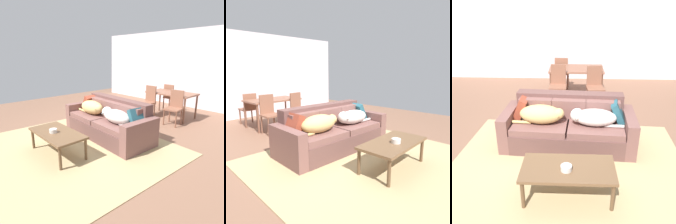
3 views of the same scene
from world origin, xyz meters
TOP-DOWN VIEW (x-y plane):
  - ground_plane at (0.00, 0.00)m, footprint 10.00×10.00m
  - back_partition at (0.00, 4.00)m, footprint 8.00×0.12m
  - area_rug at (0.18, -0.93)m, footprint 3.84×3.57m
  - couch at (0.19, -0.00)m, footprint 2.28×1.04m
  - dog_on_left_cushion at (-0.25, -0.13)m, footprint 0.88×0.42m
  - dog_on_right_cushion at (0.59, -0.18)m, footprint 0.88×0.41m
  - throw_pillow_by_left_arm at (-0.65, 0.10)m, footprint 0.27×0.38m
  - throw_pillow_by_right_arm at (1.03, 0.01)m, footprint 0.31×0.40m
  - coffee_table at (0.22, -1.32)m, footprint 1.19×0.60m
  - bowl_on_coffee_table at (0.20, -1.38)m, footprint 0.14×0.14m
  - dining_table at (0.32, 2.38)m, footprint 1.36×0.81m
  - dining_chair_near_left at (-0.11, 1.84)m, footprint 0.41×0.41m
  - dining_chair_near_right at (0.77, 1.84)m, footprint 0.44×0.44m
  - dining_chair_far_left at (-0.08, 2.99)m, footprint 0.41×0.41m

SIDE VIEW (x-z plane):
  - ground_plane at x=0.00m, z-range 0.00..0.00m
  - area_rug at x=0.18m, z-range 0.00..0.01m
  - couch at x=0.19m, z-range -0.10..0.76m
  - coffee_table at x=0.22m, z-range 0.17..0.62m
  - bowl_on_coffee_table at x=0.20m, z-range 0.44..0.51m
  - dining_chair_far_left at x=-0.08m, z-range 0.05..0.95m
  - dining_chair_near_right at x=0.77m, z-range 0.05..0.97m
  - dining_chair_near_left at x=-0.11m, z-range 0.05..1.00m
  - dog_on_right_cushion at x=0.59m, z-range 0.46..0.75m
  - dog_on_left_cushion at x=-0.25m, z-range 0.47..0.78m
  - throw_pillow_by_right_arm at x=1.03m, z-range 0.44..0.82m
  - throw_pillow_by_left_arm at x=-0.65m, z-range 0.43..0.83m
  - dining_table at x=0.32m, z-range 0.30..1.06m
  - back_partition at x=0.00m, z-range 0.00..2.70m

